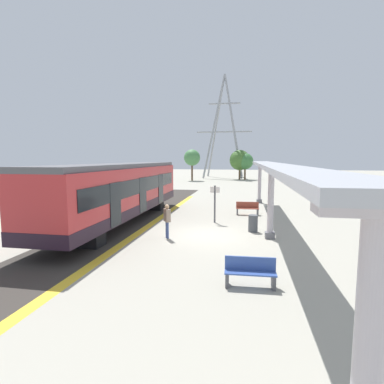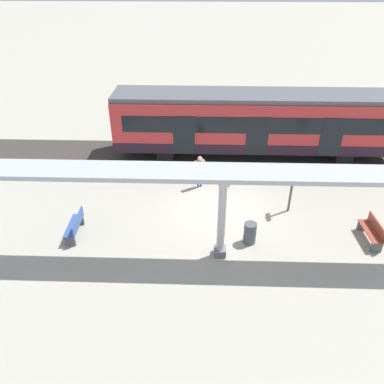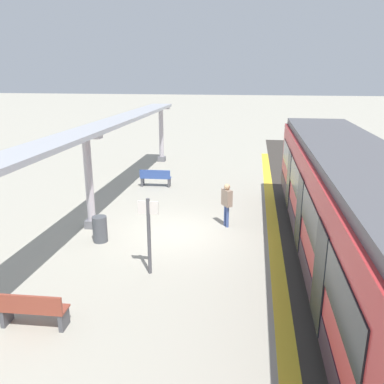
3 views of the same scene
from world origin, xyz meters
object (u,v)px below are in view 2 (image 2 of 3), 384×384
object	(u,v)px
trash_bin	(250,233)
train_near_carriage	(255,124)
canopy_pillar_second	(222,217)
bench_near_end	(75,226)
platform_info_sign	(292,184)
passenger_waiting_near_edge	(200,168)
bench_mid_platform	(373,231)

from	to	relation	value
trash_bin	train_near_carriage	bearing A→B (deg)	173.43
canopy_pillar_second	bench_near_end	bearing A→B (deg)	-100.06
bench_near_end	trash_bin	size ratio (longest dim) A/B	1.73
trash_bin	platform_info_sign	xyz separation A→B (m)	(-2.18, 1.89, 0.89)
trash_bin	passenger_waiting_near_edge	xyz separation A→B (m)	(-4.05, -1.98, 0.57)
train_near_carriage	trash_bin	bearing A→B (deg)	-6.57
platform_info_sign	train_near_carriage	bearing A→B (deg)	-169.22
bench_near_end	passenger_waiting_near_edge	xyz separation A→B (m)	(-3.81, 4.79, 0.57)
passenger_waiting_near_edge	train_near_carriage	bearing A→B (deg)	140.84
platform_info_sign	passenger_waiting_near_edge	bearing A→B (deg)	-115.71
canopy_pillar_second	passenger_waiting_near_edge	size ratio (longest dim) A/B	2.09
train_near_carriage	bench_mid_platform	world-z (taller)	train_near_carriage
bench_near_end	bench_mid_platform	distance (m)	11.48
bench_mid_platform	trash_bin	world-z (taller)	trash_bin
train_near_carriage	canopy_pillar_second	distance (m)	8.55
train_near_carriage	platform_info_sign	xyz separation A→B (m)	(5.37, 1.02, -0.51)
canopy_pillar_second	passenger_waiting_near_edge	xyz separation A→B (m)	(-4.81, -0.83, -0.70)
canopy_pillar_second	bench_near_end	world-z (taller)	canopy_pillar_second
trash_bin	bench_near_end	bearing A→B (deg)	-92.01
train_near_carriage	bench_near_end	bearing A→B (deg)	-46.27
platform_info_sign	passenger_waiting_near_edge	xyz separation A→B (m)	(-1.87, -3.88, -0.32)
train_near_carriage	bench_mid_platform	xyz separation A→B (m)	(7.29, 3.84, -1.39)
bench_mid_platform	passenger_waiting_near_edge	distance (m)	7.71
bench_near_end	trash_bin	bearing A→B (deg)	87.99
bench_mid_platform	platform_info_sign	distance (m)	3.52
bench_mid_platform	passenger_waiting_near_edge	world-z (taller)	passenger_waiting_near_edge
bench_near_end	canopy_pillar_second	bearing A→B (deg)	79.94
trash_bin	platform_info_sign	world-z (taller)	platform_info_sign
bench_near_end	platform_info_sign	world-z (taller)	platform_info_sign
train_near_carriage	platform_info_sign	size ratio (longest dim) A/B	6.72
bench_near_end	platform_info_sign	size ratio (longest dim) A/B	0.69
train_near_carriage	bench_near_end	distance (m)	10.67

